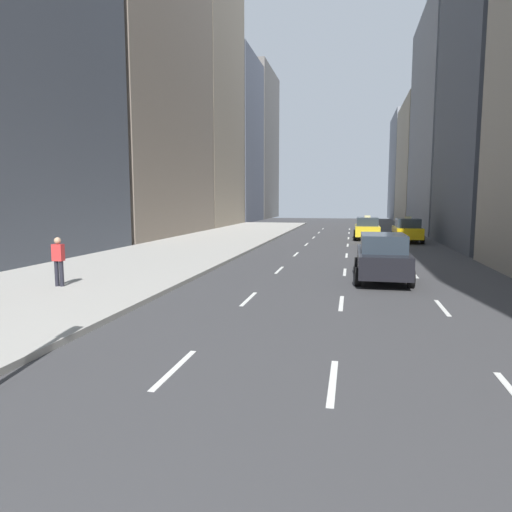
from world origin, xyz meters
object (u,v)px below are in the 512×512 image
sedan_black_near (382,257)px  pedestrian_far_walking (58,259)px  taxi_lead (407,230)px  taxi_second (367,228)px

sedan_black_near → pedestrian_far_walking: pedestrian_far_walking is taller
taxi_lead → pedestrian_far_walking: 25.28m
taxi_lead → pedestrian_far_walking: (-13.52, -21.36, 0.19)m
pedestrian_far_walking → taxi_second: bearing=65.1°
taxi_second → pedestrian_far_walking: (-10.72, -23.08, 0.19)m
sedan_black_near → taxi_second: bearing=90.0°
taxi_lead → sedan_black_near: size_ratio=0.93×
taxi_lead → sedan_black_near: (-2.80, -17.02, 0.02)m
sedan_black_near → pedestrian_far_walking: 11.56m
sedan_black_near → pedestrian_far_walking: bearing=-158.0°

